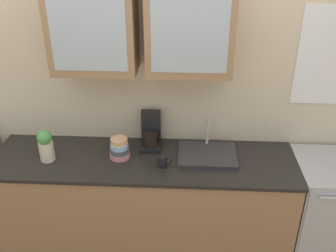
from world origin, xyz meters
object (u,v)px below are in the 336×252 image
sink_faucet (207,154)px  bowl_stack (119,149)px  cup_near_sink (163,162)px  coffee_maker (151,134)px  dishwasher (328,212)px  vase (46,145)px

sink_faucet → bowl_stack: size_ratio=2.74×
sink_faucet → bowl_stack: sink_faucet is taller
cup_near_sink → coffee_maker: (-0.12, 0.30, 0.06)m
sink_faucet → coffee_maker: coffee_maker is taller
dishwasher → coffee_maker: size_ratio=3.10×
vase → dishwasher: (2.20, 0.04, -0.58)m
cup_near_sink → coffee_maker: coffee_maker is taller
dishwasher → coffee_maker: bearing=171.7°
bowl_stack → coffee_maker: 0.29m
cup_near_sink → dishwasher: bearing=4.0°
dishwasher → coffee_maker: (-1.43, 0.21, 0.56)m
cup_near_sink → coffee_maker: bearing=111.1°
vase → coffee_maker: 0.81m
sink_faucet → coffee_maker: (-0.45, 0.14, 0.09)m
cup_near_sink → dishwasher: (1.32, 0.09, -0.50)m
coffee_maker → bowl_stack: bearing=-140.3°
vase → bowl_stack: bearing=6.9°
dishwasher → cup_near_sink: bearing=-176.0°
sink_faucet → cup_near_sink: 0.37m
vase → dishwasher: bearing=1.1°
vase → coffee_maker: size_ratio=0.87×
coffee_maker → cup_near_sink: bearing=-68.9°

